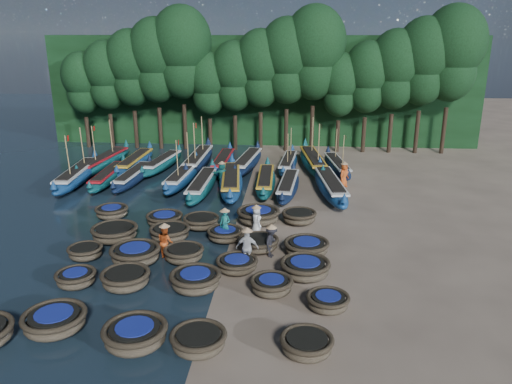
# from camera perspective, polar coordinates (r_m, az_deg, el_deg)

# --- Properties ---
(ground) EXTENTS (120.00, 120.00, 0.00)m
(ground) POSITION_cam_1_polar(r_m,az_deg,el_deg) (26.64, -2.70, -4.89)
(ground) COLOR gray
(ground) RESTS_ON ground
(foliage_wall) EXTENTS (40.00, 3.00, 10.00)m
(foliage_wall) POSITION_cam_1_polar(r_m,az_deg,el_deg) (48.27, 0.71, 11.55)
(foliage_wall) COLOR black
(foliage_wall) RESTS_ON ground
(coracle_1) EXTENTS (2.39, 2.39, 0.77)m
(coracle_1) POSITION_cam_1_polar(r_m,az_deg,el_deg) (19.76, -22.02, -13.49)
(coracle_1) COLOR brown
(coracle_1) RESTS_ON ground
(coracle_2) EXTENTS (2.68, 2.68, 0.82)m
(coracle_2) POSITION_cam_1_polar(r_m,az_deg,el_deg) (18.08, -13.64, -15.58)
(coracle_2) COLOR brown
(coracle_2) RESTS_ON ground
(coracle_3) EXTENTS (2.22, 2.22, 0.72)m
(coracle_3) POSITION_cam_1_polar(r_m,az_deg,el_deg) (17.57, -6.58, -16.50)
(coracle_3) COLOR brown
(coracle_3) RESTS_ON ground
(coracle_4) EXTENTS (2.13, 2.13, 0.68)m
(coracle_4) POSITION_cam_1_polar(r_m,az_deg,el_deg) (17.39, 5.83, -16.94)
(coracle_4) COLOR brown
(coracle_4) RESTS_ON ground
(coracle_5) EXTENTS (2.09, 2.09, 0.68)m
(coracle_5) POSITION_cam_1_polar(r_m,az_deg,el_deg) (22.63, -19.89, -9.23)
(coracle_5) COLOR brown
(coracle_5) RESTS_ON ground
(coracle_6) EXTENTS (2.50, 2.50, 0.78)m
(coracle_6) POSITION_cam_1_polar(r_m,az_deg,el_deg) (21.84, -14.68, -9.56)
(coracle_6) COLOR brown
(coracle_6) RESTS_ON ground
(coracle_7) EXTENTS (2.17, 2.17, 0.82)m
(coracle_7) POSITION_cam_1_polar(r_m,az_deg,el_deg) (21.13, -6.93, -9.97)
(coracle_7) COLOR brown
(coracle_7) RESTS_ON ground
(coracle_8) EXTENTS (1.89, 1.89, 0.71)m
(coracle_8) POSITION_cam_1_polar(r_m,az_deg,el_deg) (20.75, 1.80, -10.59)
(coracle_8) COLOR brown
(coracle_8) RESTS_ON ground
(coracle_9) EXTENTS (1.71, 1.71, 0.63)m
(coracle_9) POSITION_cam_1_polar(r_m,az_deg,el_deg) (19.90, 8.23, -12.26)
(coracle_9) COLOR brown
(coracle_9) RESTS_ON ground
(coracle_10) EXTENTS (1.90, 1.90, 0.66)m
(coracle_10) POSITION_cam_1_polar(r_m,az_deg,el_deg) (25.07, -18.93, -6.48)
(coracle_10) COLOR brown
(coracle_10) RESTS_ON ground
(coracle_11) EXTENTS (2.82, 2.82, 0.84)m
(coracle_11) POSITION_cam_1_polar(r_m,az_deg,el_deg) (23.91, -13.62, -6.90)
(coracle_11) COLOR brown
(coracle_11) RESTS_ON ground
(coracle_12) EXTENTS (2.30, 2.30, 0.72)m
(coracle_12) POSITION_cam_1_polar(r_m,az_deg,el_deg) (23.70, -8.24, -6.98)
(coracle_12) COLOR brown
(coracle_12) RESTS_ON ground
(coracle_13) EXTENTS (2.22, 2.22, 0.64)m
(coracle_13) POSITION_cam_1_polar(r_m,az_deg,el_deg) (22.58, -2.19, -8.23)
(coracle_13) COLOR brown
(coracle_13) RESTS_ON ground
(coracle_14) EXTENTS (2.63, 2.63, 0.79)m
(coracle_14) POSITION_cam_1_polar(r_m,az_deg,el_deg) (22.11, 5.63, -8.64)
(coracle_14) COLOR brown
(coracle_14) RESTS_ON ground
(coracle_15) EXTENTS (2.40, 2.40, 0.80)m
(coracle_15) POSITION_cam_1_polar(r_m,az_deg,el_deg) (26.69, -15.85, -4.49)
(coracle_15) COLOR brown
(coracle_15) RESTS_ON ground
(coracle_16) EXTENTS (2.10, 2.10, 0.75)m
(coracle_16) POSITION_cam_1_polar(r_m,az_deg,el_deg) (26.14, -9.82, -4.60)
(coracle_16) COLOR brown
(coracle_16) RESTS_ON ground
(coracle_17) EXTENTS (2.22, 2.22, 0.65)m
(coracle_17) POSITION_cam_1_polar(r_m,az_deg,el_deg) (25.76, -3.54, -4.82)
(coracle_17) COLOR brown
(coracle_17) RESTS_ON ground
(coracle_18) EXTENTS (2.20, 2.20, 0.67)m
(coracle_18) POSITION_cam_1_polar(r_m,az_deg,el_deg) (24.62, 0.25, -5.88)
(coracle_18) COLOR brown
(coracle_18) RESTS_ON ground
(coracle_19) EXTENTS (2.66, 2.66, 0.74)m
(coracle_19) POSITION_cam_1_polar(r_m,az_deg,el_deg) (24.22, 5.80, -6.27)
(coracle_19) COLOR brown
(coracle_19) RESTS_ON ground
(coracle_20) EXTENTS (2.02, 2.02, 0.68)m
(coracle_20) POSITION_cam_1_polar(r_m,az_deg,el_deg) (29.97, -16.16, -2.17)
(coracle_20) COLOR brown
(coracle_20) RESTS_ON ground
(coracle_21) EXTENTS (2.33, 2.33, 0.67)m
(coracle_21) POSITION_cam_1_polar(r_m,az_deg,el_deg) (28.17, -10.40, -3.03)
(coracle_21) COLOR brown
(coracle_21) RESTS_ON ground
(coracle_22) EXTENTS (2.05, 2.05, 0.70)m
(coracle_22) POSITION_cam_1_polar(r_m,az_deg,el_deg) (27.45, -6.29, -3.38)
(coracle_22) COLOR brown
(coracle_22) RESTS_ON ground
(coracle_23) EXTENTS (2.97, 2.97, 0.85)m
(coracle_23) POSITION_cam_1_polar(r_m,az_deg,el_deg) (27.93, 0.27, -2.69)
(coracle_23) COLOR brown
(coracle_23) RESTS_ON ground
(coracle_24) EXTENTS (2.17, 2.17, 0.72)m
(coracle_24) POSITION_cam_1_polar(r_m,az_deg,el_deg) (28.08, 4.96, -2.81)
(coracle_24) COLOR brown
(coracle_24) RESTS_ON ground
(long_boat_0) EXTENTS (2.25, 8.90, 3.79)m
(long_boat_0) POSITION_cam_1_polar(r_m,az_deg,el_deg) (37.57, -19.74, 1.83)
(long_boat_0) COLOR navy
(long_boat_0) RESTS_ON ground
(long_boat_1) EXTENTS (1.49, 7.51, 1.32)m
(long_boat_1) POSITION_cam_1_polar(r_m,az_deg,el_deg) (36.98, -16.50, 1.75)
(long_boat_1) COLOR #0D4B4D
(long_boat_1) RESTS_ON ground
(long_boat_2) EXTENTS (1.68, 7.43, 1.31)m
(long_boat_2) POSITION_cam_1_polar(r_m,az_deg,el_deg) (36.46, -13.85, 1.74)
(long_boat_2) COLOR #0F1B3A
(long_boat_2) RESTS_ON ground
(long_boat_3) EXTENTS (1.90, 8.20, 3.49)m
(long_boat_3) POSITION_cam_1_polar(r_m,az_deg,el_deg) (35.62, -8.35, 1.79)
(long_boat_3) COLOR navy
(long_boat_3) RESTS_ON ground
(long_boat_4) EXTENTS (1.56, 8.11, 1.43)m
(long_boat_4) POSITION_cam_1_polar(r_m,az_deg,el_deg) (33.49, -6.18, 0.82)
(long_boat_4) COLOR #0D4B4D
(long_boat_4) RESTS_ON ground
(long_boat_5) EXTENTS (2.50, 8.85, 1.57)m
(long_boat_5) POSITION_cam_1_polar(r_m,az_deg,el_deg) (33.93, -2.86, 1.22)
(long_boat_5) COLOR navy
(long_boat_5) RESTS_ON ground
(long_boat_6) EXTENTS (1.50, 7.79, 1.37)m
(long_boat_6) POSITION_cam_1_polar(r_m,az_deg,el_deg) (34.23, 1.10, 1.26)
(long_boat_6) COLOR #0D4B4D
(long_boat_6) RESTS_ON ground
(long_boat_7) EXTENTS (1.95, 7.54, 1.33)m
(long_boat_7) POSITION_cam_1_polar(r_m,az_deg,el_deg) (33.29, 3.69, 0.72)
(long_boat_7) COLOR #0F1B3A
(long_boat_7) RESTS_ON ground
(long_boat_8) EXTENTS (2.59, 8.78, 1.56)m
(long_boat_8) POSITION_cam_1_polar(r_m,az_deg,el_deg) (33.27, 8.48, 0.70)
(long_boat_8) COLOR navy
(long_boat_8) RESTS_ON ground
(long_boat_9) EXTENTS (2.38, 8.68, 3.70)m
(long_boat_9) POSITION_cam_1_polar(r_m,az_deg,el_deg) (40.93, -16.93, 3.35)
(long_boat_9) COLOR #0D4B4D
(long_boat_9) RESTS_ON ground
(long_boat_10) EXTENTS (1.61, 8.19, 1.44)m
(long_boat_10) POSITION_cam_1_polar(r_m,az_deg,el_deg) (40.31, -13.65, 3.35)
(long_boat_10) COLOR navy
(long_boat_10) RESTS_ON ground
(long_boat_11) EXTENTS (2.38, 7.56, 1.34)m
(long_boat_11) POSITION_cam_1_polar(r_m,az_deg,el_deg) (39.72, -10.64, 3.28)
(long_boat_11) COLOR #0D4B4D
(long_boat_11) RESTS_ON ground
(long_boat_12) EXTENTS (1.71, 9.10, 3.87)m
(long_boat_12) POSITION_cam_1_polar(r_m,az_deg,el_deg) (39.82, -6.61, 3.66)
(long_boat_12) COLOR #0F1B3A
(long_boat_12) RESTS_ON ground
(long_boat_13) EXTENTS (1.48, 7.81, 1.37)m
(long_boat_13) POSITION_cam_1_polar(r_m,az_deg,el_deg) (39.48, -3.77, 3.48)
(long_boat_13) COLOR navy
(long_boat_13) RESTS_ON ground
(long_boat_14) EXTENTS (2.51, 8.41, 1.49)m
(long_boat_14) POSITION_cam_1_polar(r_m,az_deg,el_deg) (39.14, -1.00, 3.46)
(long_boat_14) COLOR #0F1B3A
(long_boat_14) RESTS_ON ground
(long_boat_15) EXTENTS (1.89, 7.27, 3.10)m
(long_boat_15) POSITION_cam_1_polar(r_m,az_deg,el_deg) (39.17, 3.69, 3.32)
(long_boat_15) COLOR navy
(long_boat_15) RESTS_ON ground
(long_boat_16) EXTENTS (2.72, 9.07, 3.88)m
(long_boat_16) POSITION_cam_1_polar(r_m,az_deg,el_deg) (39.34, 6.52, 3.49)
(long_boat_16) COLOR #0D4B4D
(long_boat_16) RESTS_ON ground
(long_boat_17) EXTENTS (2.32, 7.38, 3.16)m
(long_boat_17) POSITION_cam_1_polar(r_m,az_deg,el_deg) (38.79, 9.25, 2.99)
(long_boat_17) COLOR #0F1B3A
(long_boat_17) RESTS_ON ground
(fisherman_0) EXTENTS (0.80, 0.91, 1.77)m
(fisherman_0) POSITION_cam_1_polar(r_m,az_deg,el_deg) (26.35, 0.04, -3.14)
(fisherman_0) COLOR silver
(fisherman_0) RESTS_ON ground
(fisherman_1) EXTENTS (0.71, 0.61, 1.86)m
(fisherman_1) POSITION_cam_1_polar(r_m,az_deg,el_deg) (25.66, -3.56, -3.58)
(fisherman_1) COLOR #1B716B
(fisherman_1) RESTS_ON ground
(fisherman_2) EXTENTS (1.02, 1.02, 1.87)m
(fisherman_2) POSITION_cam_1_polar(r_m,az_deg,el_deg) (24.04, -10.32, -5.48)
(fisherman_2) COLOR #C64C1A
(fisherman_2) RESTS_ON ground
(fisherman_3) EXTENTS (0.86, 1.14, 1.76)m
(fisherman_3) POSITION_cam_1_polar(r_m,az_deg,el_deg) (23.81, 1.77, -5.59)
(fisherman_3) COLOR black
(fisherman_3) RESTS_ON ground
(fisherman_4) EXTENTS (1.05, 0.52, 1.97)m
(fisherman_4) POSITION_cam_1_polar(r_m,az_deg,el_deg) (22.90, -1.00, -6.24)
(fisherman_4) COLOR silver
(fisherman_4) RESTS_ON ground
(fisherman_5) EXTENTS (1.64, 0.80, 1.89)m
(fisherman_5) POSITION_cam_1_polar(r_m,az_deg,el_deg) (34.74, -3.89, 2.09)
(fisherman_5) COLOR #1B716B
(fisherman_5) RESTS_ON ground
(fisherman_6) EXTENTS (0.95, 0.99, 1.91)m
(fisherman_6) POSITION_cam_1_polar(r_m,az_deg,el_deg) (34.98, 10.02, 2.02)
(fisherman_6) COLOR #C64C1A
(fisherman_6) RESTS_ON ground
(tree_0) EXTENTS (3.68, 3.68, 8.68)m
(tree_0) POSITION_cam_1_polar(r_m,az_deg,el_deg) (48.53, -19.22, 11.77)
(tree_0) COLOR black
(tree_0) RESTS_ON ground
(tree_1) EXTENTS (4.09, 4.09, 9.65)m
(tree_1) POSITION_cam_1_polar(r_m,az_deg,el_deg) (47.61, -16.70, 12.73)
(tree_1) COLOR black
(tree_1) RESTS_ON ground
(tree_2) EXTENTS (4.51, 4.51, 10.63)m
(tree_2) POSITION_cam_1_polar(r_m,az_deg,el_deg) (46.79, -14.07, 13.69)
(tree_2) COLOR black
(tree_2) RESTS_ON ground
(tree_3) EXTENTS (4.92, 4.92, 11.60)m
(tree_3) POSITION_cam_1_polar(r_m,az_deg,el_deg) (46.09, -11.33, 14.66)
(tree_3) COLOR black
(tree_3) RESTS_ON ground
(tree_4) EXTENTS (5.34, 5.34, 12.58)m
(tree_4) POSITION_cam_1_polar(r_m,az_deg,el_deg) (45.50, -8.49, 15.62)
(tree_4) COLOR black
(tree_4) RESTS_ON ground
(tree_5) EXTENTS (3.68, 3.68, 8.68)m
(tree_5) POSITION_cam_1_polar(r_m,az_deg,el_deg) (45.23, -5.42, 12.29)
(tree_5) COLOR black
(tree_5) RESTS_ON ground
(tree_6) EXTENTS (4.09, 4.09, 9.65)m
(tree_6) POSITION_cam_1_polar(r_m,az_deg,el_deg) (44.84, -2.47, 13.17)
(tree_6) COLOR black
(tree_6) RESTS_ON ground
(tree_7) EXTENTS (4.51, 4.51, 10.63)m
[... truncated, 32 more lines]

